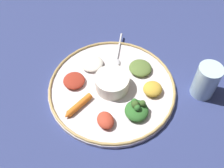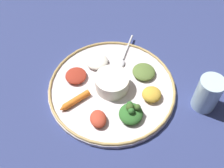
# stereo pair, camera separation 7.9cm
# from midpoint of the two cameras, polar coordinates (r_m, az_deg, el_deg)

# --- Properties ---
(ground_plane) EXTENTS (2.40, 2.40, 0.00)m
(ground_plane) POSITION_cam_midpoint_polar(r_m,az_deg,el_deg) (0.81, 2.77, -1.43)
(ground_plane) COLOR navy
(platter) EXTENTS (0.38, 0.38, 0.01)m
(platter) POSITION_cam_midpoint_polar(r_m,az_deg,el_deg) (0.80, 2.79, -1.13)
(platter) COLOR silver
(platter) RESTS_ON ground_plane
(platter_rim) EXTENTS (0.38, 0.38, 0.01)m
(platter_rim) POSITION_cam_midpoint_polar(r_m,az_deg,el_deg) (0.80, 2.82, -0.71)
(platter_rim) COLOR tan
(platter_rim) RESTS_ON platter
(center_bowl) EXTENTS (0.10, 0.10, 0.05)m
(center_bowl) POSITION_cam_midpoint_polar(r_m,az_deg,el_deg) (0.78, 2.88, 0.23)
(center_bowl) COLOR silver
(center_bowl) RESTS_ON platter
(spoon) EXTENTS (0.15, 0.04, 0.01)m
(spoon) POSITION_cam_midpoint_polar(r_m,az_deg,el_deg) (0.88, 5.18, 5.83)
(spoon) COLOR silver
(spoon) RESTS_ON platter
(greens_pile) EXTENTS (0.09, 0.08, 0.05)m
(greens_pile) POSITION_cam_midpoint_polar(r_m,az_deg,el_deg) (0.73, 7.20, -6.33)
(greens_pile) COLOR #2D6628
(greens_pile) RESTS_ON platter
(carrot_near_spoon) EXTENTS (0.08, 0.08, 0.02)m
(carrot_near_spoon) POSITION_cam_midpoint_polar(r_m,az_deg,el_deg) (0.76, -5.07, -3.82)
(carrot_near_spoon) COLOR orange
(carrot_near_spoon) RESTS_ON platter
(mound_collards) EXTENTS (0.10, 0.10, 0.02)m
(mound_collards) POSITION_cam_midpoint_polar(r_m,az_deg,el_deg) (0.83, 9.55, 2.42)
(mound_collards) COLOR #567033
(mound_collards) RESTS_ON platter
(mound_beet) EXTENTS (0.08, 0.08, 0.02)m
(mound_beet) POSITION_cam_midpoint_polar(r_m,az_deg,el_deg) (0.81, -5.02, 1.61)
(mound_beet) COLOR maroon
(mound_beet) RESTS_ON platter
(mound_lentil_yellow) EXTENTS (0.08, 0.08, 0.03)m
(mound_lentil_yellow) POSITION_cam_midpoint_polar(r_m,az_deg,el_deg) (0.78, 11.38, -2.39)
(mound_lentil_yellow) COLOR gold
(mound_lentil_yellow) RESTS_ON platter
(mound_rice_white) EXTENTS (0.09, 0.09, 0.02)m
(mound_rice_white) POSITION_cam_midpoint_polar(r_m,az_deg,el_deg) (0.85, -0.56, 4.66)
(mound_rice_white) COLOR silver
(mound_rice_white) RESTS_ON platter
(mound_berbere_red) EXTENTS (0.07, 0.06, 0.03)m
(mound_berbere_red) POSITION_cam_midpoint_polar(r_m,az_deg,el_deg) (0.72, 0.14, -7.70)
(mound_berbere_red) COLOR #B73D28
(mound_berbere_red) RESTS_ON platter
(drinking_glass) EXTENTS (0.07, 0.07, 0.11)m
(drinking_glass) POSITION_cam_midpoint_polar(r_m,az_deg,el_deg) (0.80, 22.38, -2.43)
(drinking_glass) COLOR silver
(drinking_glass) RESTS_ON ground_plane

